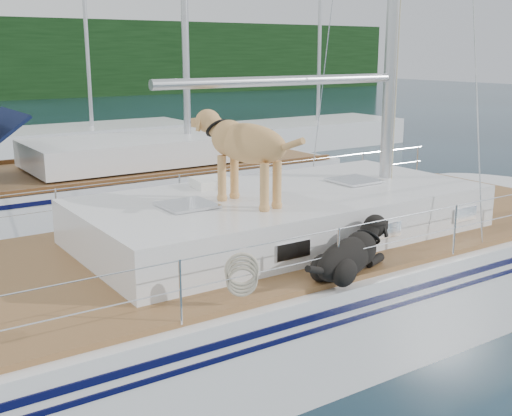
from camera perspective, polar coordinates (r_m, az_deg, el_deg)
ground at (r=8.37m, az=-2.12°, el=-11.44°), size 120.00×120.00×0.00m
main_sailboat at (r=8.14m, az=-1.58°, el=-6.94°), size 12.00×3.99×14.01m
neighbor_sailboat at (r=14.14m, az=-14.19°, el=1.36°), size 11.00×3.50×13.30m
bg_boat_center at (r=24.03m, az=-14.31°, el=5.91°), size 7.20×3.00×11.65m
bg_boat_east at (r=25.36m, az=5.48°, el=6.68°), size 6.40×3.00×11.65m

